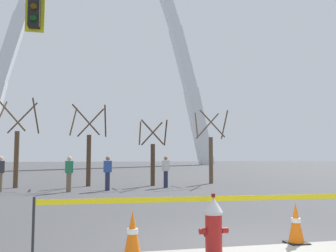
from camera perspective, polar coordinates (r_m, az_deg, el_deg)
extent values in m
plane|color=#474749|center=(6.76, 11.79, -17.99)|extent=(240.00, 240.00, 0.00)
cylinder|color=maroon|center=(5.97, 7.05, -16.30)|extent=(0.26, 0.26, 0.62)
cylinder|color=#B7B7BC|center=(5.91, 7.01, -13.17)|extent=(0.30, 0.30, 0.04)
cone|color=#B7B7BC|center=(5.89, 7.00, -11.92)|extent=(0.30, 0.30, 0.22)
cylinder|color=#5E0F0D|center=(5.88, 6.99, -10.56)|extent=(0.06, 0.06, 0.06)
cylinder|color=maroon|center=(5.90, 5.33, -15.84)|extent=(0.10, 0.09, 0.09)
cylinder|color=maroon|center=(6.02, 8.72, -15.59)|extent=(0.10, 0.09, 0.09)
cylinder|color=maroon|center=(6.16, 6.40, -16.24)|extent=(0.13, 0.14, 0.13)
cylinder|color=#5E0F0D|center=(6.23, 6.15, -16.10)|extent=(0.15, 0.03, 0.15)
cylinder|color=#232326|center=(5.88, -20.05, -14.96)|extent=(0.04, 0.04, 0.98)
cube|color=yellow|center=(5.99, 6.55, -11.07)|extent=(5.32, 0.23, 0.08)
cube|color=black|center=(7.35, 19.17, -16.62)|extent=(0.36, 0.36, 0.03)
cone|color=orange|center=(7.28, 19.09, -13.82)|extent=(0.28, 0.28, 0.70)
cylinder|color=white|center=(7.28, 19.08, -13.54)|extent=(0.17, 0.17, 0.08)
cone|color=orange|center=(5.96, -5.49, -16.14)|extent=(0.28, 0.28, 0.70)
cylinder|color=white|center=(5.95, -5.48, -15.81)|extent=(0.17, 0.17, 0.08)
cube|color=black|center=(9.70, -19.89, 16.63)|extent=(0.26, 0.24, 0.90)
cube|color=gold|center=(9.83, -19.79, 16.33)|extent=(0.44, 0.03, 1.04)
sphere|color=#392706|center=(9.58, -19.99, 16.91)|extent=(0.16, 0.16, 0.16)
sphere|color=black|center=(9.48, -20.04, 15.33)|extent=(0.16, 0.16, 0.16)
cube|color=silver|center=(74.43, -23.11, 10.94)|extent=(5.49, 2.29, 13.17)
cube|color=silver|center=(78.56, -0.13, 18.40)|extent=(5.24, 2.06, 10.73)
cube|color=silver|center=(75.60, 2.31, 10.31)|extent=(5.49, 2.29, 13.17)
cube|color=silver|center=(74.13, 4.77, -0.18)|extent=(5.72, 2.51, 15.63)
cylinder|color=brown|center=(20.36, -22.32, -4.77)|extent=(0.24, 0.24, 2.87)
cylinder|color=brown|center=(20.80, -24.42, 1.42)|extent=(0.38, 1.54, 1.71)
cylinder|color=brown|center=(20.25, -19.68, 1.43)|extent=(0.23, 1.55, 1.71)
cylinder|color=brown|center=(21.32, -21.50, 1.18)|extent=(1.55, 0.23, 1.71)
cylinder|color=brown|center=(19.64, -23.09, 1.72)|extent=(1.53, 0.41, 1.71)
cylinder|color=#473323|center=(20.36, -12.12, -5.20)|extent=(0.24, 0.24, 2.74)
cylinder|color=#473323|center=(20.62, -14.35, 0.74)|extent=(0.37, 1.47, 1.64)
cylinder|color=#473323|center=(20.39, -9.63, 0.72)|extent=(0.23, 1.49, 1.64)
cylinder|color=#473323|center=(21.29, -11.82, 0.52)|extent=(1.49, 0.23, 1.64)
cylinder|color=#473323|center=(19.62, -12.53, 0.98)|extent=(1.47, 0.40, 1.64)
cylinder|color=#473323|center=(20.28, -2.36, -5.99)|extent=(0.24, 0.24, 2.26)
cylinder|color=#473323|center=(20.34, -4.32, -1.05)|extent=(0.32, 1.23, 1.36)
cylinder|color=#473323|center=(20.39, -0.37, -1.07)|extent=(0.20, 1.24, 1.36)
cylinder|color=#473323|center=(21.02, -2.50, -1.18)|extent=(1.24, 0.20, 1.36)
cylinder|color=#473323|center=(19.62, -2.42, -0.92)|extent=(1.22, 0.35, 1.36)
cylinder|color=brown|center=(22.16, 6.63, -5.25)|extent=(0.24, 0.24, 2.73)
cylinder|color=brown|center=(22.14, 4.40, 0.19)|extent=(0.37, 1.47, 1.63)
cylinder|color=brown|center=(22.45, 8.69, 0.16)|extent=(0.23, 1.48, 1.63)
cylinder|color=brown|center=(23.06, 6.09, 0.00)|extent=(1.48, 0.23, 1.63)
cylinder|color=brown|center=(21.40, 6.85, 0.38)|extent=(1.46, 0.40, 1.63)
cylinder|color=#232847|center=(17.62, -9.30, -8.42)|extent=(0.22, 0.22, 0.84)
cube|color=#2D4C99|center=(17.59, -9.27, -6.18)|extent=(0.38, 0.28, 0.54)
sphere|color=#936B4C|center=(17.59, -9.26, -4.94)|extent=(0.20, 0.20, 0.20)
cylinder|color=brown|center=(17.28, -15.02, -8.40)|extent=(0.22, 0.22, 0.84)
cube|color=#23754C|center=(17.25, -14.97, -6.11)|extent=(0.36, 0.24, 0.54)
sphere|color=beige|center=(17.25, -14.94, -4.85)|extent=(0.20, 0.20, 0.20)
cylinder|color=#232847|center=(19.06, -0.35, -8.21)|extent=(0.22, 0.22, 0.84)
cube|color=beige|center=(19.03, -0.35, -6.13)|extent=(0.39, 0.33, 0.54)
sphere|color=#936B4C|center=(19.02, -0.35, -4.99)|extent=(0.20, 0.20, 0.20)
cylinder|color=brown|center=(18.41, -24.47, -7.90)|extent=(0.22, 0.22, 0.84)
cube|color=#333338|center=(18.38, -24.39, -5.75)|extent=(0.38, 0.28, 0.54)
sphere|color=beige|center=(18.37, -24.35, -4.57)|extent=(0.20, 0.20, 0.20)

